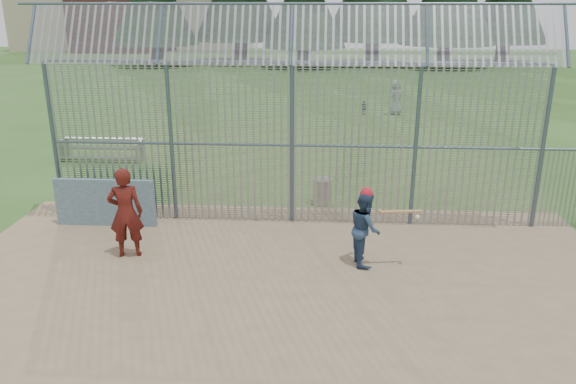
# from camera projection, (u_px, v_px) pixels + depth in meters

# --- Properties ---
(ground) EXTENTS (120.00, 120.00, 0.00)m
(ground) POSITION_uv_depth(u_px,v_px,m) (282.00, 287.00, 11.08)
(ground) COLOR #2D511E
(ground) RESTS_ON ground
(dirt_infield) EXTENTS (14.00, 10.00, 0.02)m
(dirt_infield) POSITION_uv_depth(u_px,v_px,m) (280.00, 299.00, 10.60)
(dirt_infield) COLOR #756047
(dirt_infield) RESTS_ON ground
(dugout_wall) EXTENTS (2.50, 0.12, 1.20)m
(dugout_wall) POSITION_uv_depth(u_px,v_px,m) (105.00, 203.00, 13.89)
(dugout_wall) COLOR #38566B
(dugout_wall) RESTS_ON dirt_infield
(batter) EXTENTS (0.71, 0.86, 1.60)m
(batter) POSITION_uv_depth(u_px,v_px,m) (365.00, 228.00, 11.80)
(batter) COLOR navy
(batter) RESTS_ON dirt_infield
(onlooker) EXTENTS (0.82, 0.62, 2.01)m
(onlooker) POSITION_uv_depth(u_px,v_px,m) (126.00, 213.00, 12.10)
(onlooker) COLOR maroon
(onlooker) RESTS_ON dirt_infield
(bg_kid_standing) EXTENTS (0.97, 0.96, 1.69)m
(bg_kid_standing) POSITION_uv_depth(u_px,v_px,m) (396.00, 98.00, 27.72)
(bg_kid_standing) COLOR slate
(bg_kid_standing) RESTS_ON ground
(bg_kid_seated) EXTENTS (0.48, 0.38, 0.77)m
(bg_kid_seated) POSITION_uv_depth(u_px,v_px,m) (364.00, 108.00, 27.67)
(bg_kid_seated) COLOR slate
(bg_kid_seated) RESTS_ON ground
(batting_gear) EXTENTS (1.25, 0.37, 0.60)m
(batting_gear) POSITION_uv_depth(u_px,v_px,m) (375.00, 198.00, 11.53)
(batting_gear) COLOR #AF1726
(batting_gear) RESTS_ON ground
(trash_can) EXTENTS (0.56, 0.56, 0.82)m
(trash_can) POSITION_uv_depth(u_px,v_px,m) (322.00, 191.00, 15.48)
(trash_can) COLOR gray
(trash_can) RESTS_ON ground
(bleacher) EXTENTS (3.00, 0.95, 0.72)m
(bleacher) POSITION_uv_depth(u_px,v_px,m) (101.00, 149.00, 19.78)
(bleacher) COLOR gray
(bleacher) RESTS_ON ground
(backstop_fence) EXTENTS (20.09, 0.81, 5.30)m
(backstop_fence) POSITION_uv_depth(u_px,v_px,m) (367.00, 133.00, 13.45)
(backstop_fence) COLOR #47566B
(backstop_fence) RESTS_ON ground
(distant_buildings) EXTENTS (26.50, 10.50, 8.00)m
(distant_buildings) POSITION_uv_depth(u_px,v_px,m) (118.00, 18.00, 64.69)
(distant_buildings) COLOR brown
(distant_buildings) RESTS_ON ground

